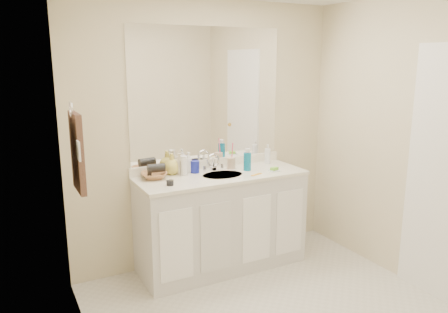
% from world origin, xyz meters
% --- Properties ---
extents(wall_back, '(2.60, 0.02, 2.40)m').
position_xyz_m(wall_back, '(0.00, 1.30, 1.20)').
color(wall_back, beige).
rests_on(wall_back, floor).
extents(wall_left, '(0.02, 2.60, 2.40)m').
position_xyz_m(wall_left, '(-1.30, 0.00, 1.20)').
color(wall_left, beige).
rests_on(wall_left, floor).
extents(wall_right, '(0.02, 2.60, 2.40)m').
position_xyz_m(wall_right, '(1.30, 0.00, 1.20)').
color(wall_right, beige).
rests_on(wall_right, floor).
extents(vanity_cabinet, '(1.50, 0.55, 0.85)m').
position_xyz_m(vanity_cabinet, '(0.00, 1.02, 0.42)').
color(vanity_cabinet, silver).
rests_on(vanity_cabinet, floor).
extents(countertop, '(1.52, 0.57, 0.03)m').
position_xyz_m(countertop, '(0.00, 1.02, 0.86)').
color(countertop, white).
rests_on(countertop, vanity_cabinet).
extents(backsplash, '(1.52, 0.03, 0.08)m').
position_xyz_m(backsplash, '(0.00, 1.29, 0.92)').
color(backsplash, white).
rests_on(backsplash, countertop).
extents(sink_basin, '(0.37, 0.37, 0.02)m').
position_xyz_m(sink_basin, '(0.00, 1.00, 0.87)').
color(sink_basin, beige).
rests_on(sink_basin, countertop).
extents(faucet, '(0.02, 0.02, 0.11)m').
position_xyz_m(faucet, '(0.00, 1.18, 0.94)').
color(faucet, silver).
rests_on(faucet, countertop).
extents(mirror, '(1.48, 0.01, 1.20)m').
position_xyz_m(mirror, '(0.00, 1.29, 1.56)').
color(mirror, white).
rests_on(mirror, wall_back).
extents(blue_mug, '(0.10, 0.10, 0.11)m').
position_xyz_m(blue_mug, '(-0.19, 1.18, 0.93)').
color(blue_mug, '#16209D').
rests_on(blue_mug, countertop).
extents(tan_cup, '(0.10, 0.10, 0.10)m').
position_xyz_m(tan_cup, '(0.17, 1.16, 0.93)').
color(tan_cup, '#D0B292').
rests_on(tan_cup, countertop).
extents(toothbrush, '(0.01, 0.04, 0.19)m').
position_xyz_m(toothbrush, '(0.18, 1.16, 1.03)').
color(toothbrush, '#F23F6B').
rests_on(toothbrush, tan_cup).
extents(mouthwash_bottle, '(0.08, 0.08, 0.16)m').
position_xyz_m(mouthwash_bottle, '(0.27, 1.03, 0.96)').
color(mouthwash_bottle, '#0C6E98').
rests_on(mouthwash_bottle, countertop).
extents(clear_pump_bottle, '(0.07, 0.07, 0.15)m').
position_xyz_m(clear_pump_bottle, '(0.58, 1.17, 0.95)').
color(clear_pump_bottle, white).
rests_on(clear_pump_bottle, countertop).
extents(soap_dish, '(0.10, 0.09, 0.01)m').
position_xyz_m(soap_dish, '(0.47, 0.89, 0.89)').
color(soap_dish, white).
rests_on(soap_dish, countertop).
extents(green_soap, '(0.08, 0.06, 0.02)m').
position_xyz_m(green_soap, '(0.47, 0.89, 0.90)').
color(green_soap, '#77CA31').
rests_on(green_soap, soap_dish).
extents(orange_comb, '(0.12, 0.06, 0.01)m').
position_xyz_m(orange_comb, '(0.26, 0.86, 0.88)').
color(orange_comb, '#F8A71A').
rests_on(orange_comb, countertop).
extents(dark_jar, '(0.07, 0.07, 0.04)m').
position_xyz_m(dark_jar, '(-0.53, 0.91, 0.90)').
color(dark_jar, black).
rests_on(dark_jar, countertop).
extents(extra_white_bottle, '(0.06, 0.06, 0.17)m').
position_xyz_m(extra_white_bottle, '(-0.31, 1.14, 0.97)').
color(extra_white_bottle, white).
rests_on(extra_white_bottle, countertop).
extents(soap_bottle_white, '(0.08, 0.08, 0.19)m').
position_xyz_m(soap_bottle_white, '(-0.23, 1.22, 0.97)').
color(soap_bottle_white, white).
rests_on(soap_bottle_white, countertop).
extents(soap_bottle_cream, '(0.10, 0.10, 0.19)m').
position_xyz_m(soap_bottle_cream, '(-0.32, 1.22, 0.97)').
color(soap_bottle_cream, beige).
rests_on(soap_bottle_cream, countertop).
extents(soap_bottle_yellow, '(0.18, 0.18, 0.19)m').
position_xyz_m(soap_bottle_yellow, '(-0.39, 1.23, 0.97)').
color(soap_bottle_yellow, '#D8C754').
rests_on(soap_bottle_yellow, countertop).
extents(wicker_basket, '(0.26, 0.26, 0.05)m').
position_xyz_m(wicker_basket, '(-0.57, 1.16, 0.91)').
color(wicker_basket, '#AE7346').
rests_on(wicker_basket, countertop).
extents(hair_dryer, '(0.16, 0.09, 0.07)m').
position_xyz_m(hair_dryer, '(-0.55, 1.16, 0.97)').
color(hair_dryer, black).
rests_on(hair_dryer, wicker_basket).
extents(towel_ring, '(0.01, 0.11, 0.11)m').
position_xyz_m(towel_ring, '(-1.27, 0.77, 1.55)').
color(towel_ring, silver).
rests_on(towel_ring, wall_left).
extents(hand_towel, '(0.04, 0.32, 0.55)m').
position_xyz_m(hand_towel, '(-1.25, 0.77, 1.25)').
color(hand_towel, '#39261E').
rests_on(hand_towel, towel_ring).
extents(switch_plate, '(0.01, 0.08, 0.13)m').
position_xyz_m(switch_plate, '(-1.27, 0.57, 1.30)').
color(switch_plate, silver).
rests_on(switch_plate, wall_left).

